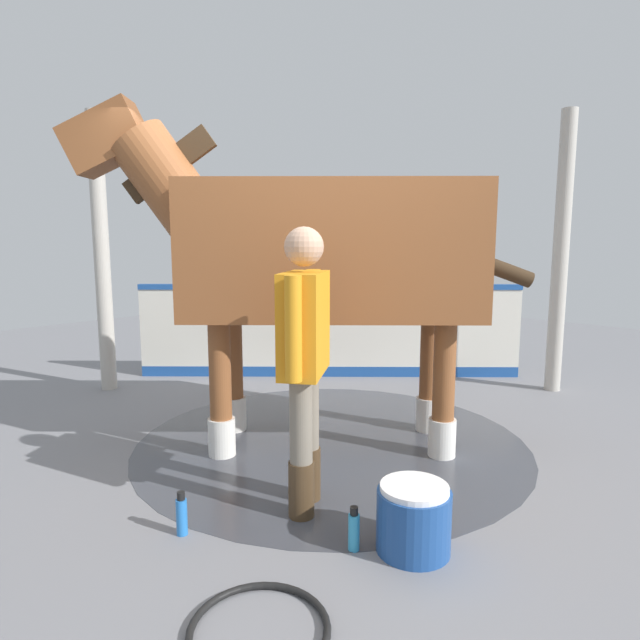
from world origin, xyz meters
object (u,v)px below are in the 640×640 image
object	(u,v)px
wash_bucket	(414,518)
hose_coil	(259,629)
handler	(304,351)
bottle_shampoo	(354,530)
horse	(317,253)
bottle_spray	(182,515)

from	to	relation	value
wash_bucket	hose_coil	bearing A→B (deg)	-8.05
handler	bottle_shampoo	bearing A→B (deg)	-49.94
horse	bottle_shampoo	xyz separation A→B (m)	(0.96, 1.16, -1.38)
bottle_shampoo	bottle_spray	distance (m)	0.93
horse	hose_coil	bearing A→B (deg)	84.53
bottle_spray	hose_coil	world-z (taller)	bottle_spray
wash_bucket	handler	bearing A→B (deg)	-85.56
horse	bottle_spray	world-z (taller)	horse
handler	bottle_shampoo	world-z (taller)	handler
hose_coil	wash_bucket	bearing A→B (deg)	171.95
bottle_shampoo	hose_coil	bearing A→B (deg)	7.45
wash_bucket	hose_coil	size ratio (longest dim) A/B	0.65
horse	hose_coil	world-z (taller)	horse
bottle_spray	hose_coil	xyz separation A→B (m)	(0.20, 0.87, -0.09)
handler	hose_coil	xyz separation A→B (m)	(0.87, 0.59, -0.93)
bottle_spray	hose_coil	bearing A→B (deg)	76.99
handler	bottle_shampoo	xyz separation A→B (m)	(0.15, 0.50, -0.84)
bottle_shampoo	wash_bucket	bearing A→B (deg)	132.32
horse	bottle_shampoo	size ratio (longest dim) A/B	11.60
wash_bucket	bottle_shampoo	distance (m)	0.31
bottle_shampoo	hose_coil	world-z (taller)	bottle_shampoo
bottle_shampoo	bottle_spray	size ratio (longest dim) A/B	0.97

